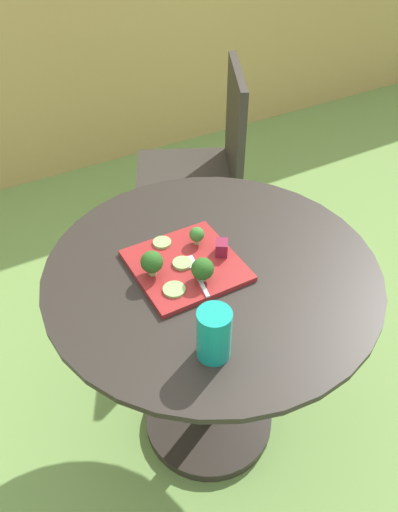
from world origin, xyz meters
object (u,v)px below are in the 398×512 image
object	(u,v)px
salad_plate	(186,265)
patio_chair	(208,158)
drinking_glass	(214,336)
fork	(196,272)

from	to	relation	value
salad_plate	patio_chair	bearing A→B (deg)	56.34
salad_plate	drinking_glass	distance (m)	0.29
patio_chair	fork	bearing A→B (deg)	-122.00
drinking_glass	fork	distance (m)	0.25
salad_plate	drinking_glass	bearing A→B (deg)	-105.96
patio_chair	drinking_glass	bearing A→B (deg)	-119.54
patio_chair	drinking_glass	size ratio (longest dim) A/B	7.05
salad_plate	drinking_glass	xyz separation A→B (m)	(-0.08, -0.27, 0.05)
drinking_glass	fork	xyz separation A→B (m)	(0.08, 0.23, -0.04)
patio_chair	drinking_glass	distance (m)	1.24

